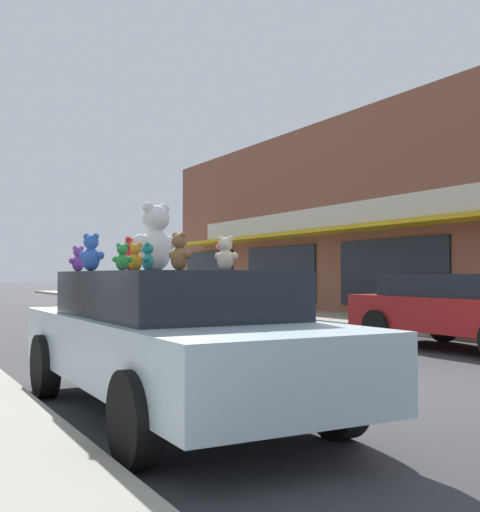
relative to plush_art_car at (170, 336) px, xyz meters
name	(u,v)px	position (x,y,z in m)	size (l,w,h in m)	color
ground_plane	(459,392)	(3.33, -0.50, -0.75)	(260.00, 260.00, 0.00)	#333335
plush_art_car	(170,336)	(0.00, 0.00, 0.00)	(1.97, 4.75, 1.37)	#ADC6D1
teddy_bear_giant	(156,238)	(-0.04, 0.29, 0.95)	(0.52, 0.36, 0.68)	white
teddy_bear_orange	(136,257)	(-0.36, -0.04, 0.74)	(0.20, 0.16, 0.26)	orange
teddy_bear_blue	(91,253)	(-0.61, 0.54, 0.80)	(0.25, 0.25, 0.37)	blue
teddy_bear_purple	(78,259)	(-0.57, 1.18, 0.75)	(0.21, 0.14, 0.28)	purple
teddy_bear_green	(122,257)	(-0.53, -0.15, 0.74)	(0.19, 0.14, 0.25)	green
teddy_bear_pink	(223,255)	(0.23, -0.66, 0.76)	(0.18, 0.21, 0.29)	pink
teddy_bear_teal	(148,257)	(-0.36, -0.34, 0.74)	(0.15, 0.19, 0.25)	teal
teddy_bear_cream	(226,254)	(0.13, -0.89, 0.76)	(0.19, 0.21, 0.29)	beige
teddy_bear_red	(131,255)	(-0.08, 0.89, 0.80)	(0.28, 0.22, 0.37)	red
teddy_bear_brown	(179,252)	(-0.18, -0.61, 0.78)	(0.19, 0.25, 0.33)	olive
parked_car_far_center	(467,307)	(6.55, 2.20, 0.01)	(1.93, 4.39, 1.35)	maroon
parked_car_far_right	(245,296)	(6.55, 10.07, 0.00)	(1.84, 4.01, 1.40)	#B7B7BC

